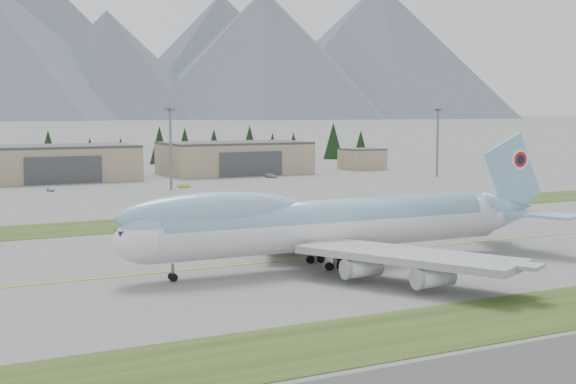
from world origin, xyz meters
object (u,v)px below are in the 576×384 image
service_vehicle_a (51,191)px  service_vehicle_c (271,178)px  boeing_747_freighter (330,223)px  hangar_right (235,158)px  hangar_center (54,163)px  service_vehicle_b (184,187)px

service_vehicle_a → service_vehicle_c: bearing=-0.7°
boeing_747_freighter → service_vehicle_c: (58.13, 135.14, -5.87)m
hangar_right → service_vehicle_a: bearing=-153.9°
boeing_747_freighter → service_vehicle_c: 147.23m
boeing_747_freighter → service_vehicle_a: bearing=97.7°
boeing_747_freighter → hangar_center: bearing=93.5°
boeing_747_freighter → service_vehicle_a: size_ratio=20.67×
service_vehicle_c → service_vehicle_a: bearing=169.9°
hangar_right → hangar_center: bearing=180.0°
hangar_right → service_vehicle_b: bearing=-129.8°
boeing_747_freighter → hangar_center: 156.26m
hangar_center → boeing_747_freighter: bearing=-88.1°
service_vehicle_c → boeing_747_freighter: bearing=-133.1°
boeing_747_freighter → hangar_right: 165.52m
hangar_center → service_vehicle_c: (63.30, -21.04, -5.39)m
hangar_right → service_vehicle_b: 51.58m
service_vehicle_b → service_vehicle_a: bearing=74.8°
hangar_center → service_vehicle_a: size_ratio=14.77×
service_vehicle_a → service_vehicle_c: size_ratio=0.71×
service_vehicle_b → service_vehicle_c: size_ratio=0.78×
hangar_right → service_vehicle_c: size_ratio=10.47×
boeing_747_freighter → service_vehicle_b: size_ratio=18.82×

